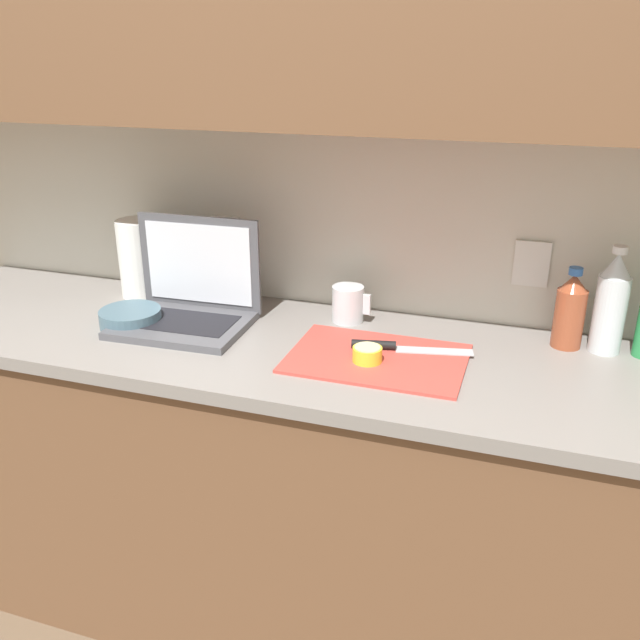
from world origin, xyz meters
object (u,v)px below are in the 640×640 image
object	(u,v)px
bottle_oil_tall	(611,304)
measuring_cup	(348,304)
knife	(390,346)
bottle_green_soda	(570,311)
laptop	(189,300)
cutting_board	(377,358)
lemon_half_cut	(367,354)
bowl_white	(131,318)
paper_towel_roll	(141,258)

from	to	relation	value
bottle_oil_tall	measuring_cup	size ratio (longest dim) A/B	2.52
knife	bottle_green_soda	world-z (taller)	bottle_green_soda
laptop	cutting_board	bearing A→B (deg)	-10.13
laptop	lemon_half_cut	bearing A→B (deg)	-13.55
measuring_cup	cutting_board	bearing A→B (deg)	-57.94
knife	bottle_oil_tall	xyz separation A→B (m)	(0.50, 0.18, 0.11)
bottle_oil_tall	bottle_green_soda	bearing A→B (deg)	-180.00
knife	bowl_white	distance (m)	0.71
cutting_board	bottle_oil_tall	distance (m)	0.58
bottle_oil_tall	bowl_white	world-z (taller)	bottle_oil_tall
laptop	knife	bearing A→B (deg)	-4.58
bottle_oil_tall	bowl_white	size ratio (longest dim) A/B	1.64
knife	paper_towel_roll	distance (m)	0.83
paper_towel_roll	laptop	bearing A→B (deg)	-31.87
laptop	bottle_oil_tall	distance (m)	1.08
laptop	cutting_board	distance (m)	0.55
laptop	cutting_board	xyz separation A→B (m)	(0.54, -0.07, -0.06)
bottle_oil_tall	laptop	bearing A→B (deg)	-171.66
measuring_cup	paper_towel_roll	distance (m)	0.65
knife	lemon_half_cut	xyz separation A→B (m)	(-0.04, -0.08, 0.01)
knife	bowl_white	bearing A→B (deg)	172.45
cutting_board	bottle_green_soda	distance (m)	0.50
laptop	bottle_oil_tall	world-z (taller)	laptop
measuring_cup	laptop	bearing A→B (deg)	-160.51
bowl_white	measuring_cup	bearing A→B (deg)	21.86
cutting_board	bottle_green_soda	bearing A→B (deg)	28.19
bottle_green_soda	measuring_cup	distance (m)	0.57
measuring_cup	bowl_white	world-z (taller)	measuring_cup
bottle_oil_tall	paper_towel_roll	bearing A→B (deg)	-179.68
bottle_green_soda	measuring_cup	size ratio (longest dim) A/B	1.94
laptop	measuring_cup	size ratio (longest dim) A/B	3.35
knife	bowl_white	world-z (taller)	bowl_white
cutting_board	lemon_half_cut	bearing A→B (deg)	-119.02
laptop	bottle_green_soda	size ratio (longest dim) A/B	1.73
lemon_half_cut	paper_towel_roll	bearing A→B (deg)	161.68
cutting_board	measuring_cup	bearing A→B (deg)	122.06
lemon_half_cut	cutting_board	bearing A→B (deg)	60.98
measuring_cup	bowl_white	xyz separation A→B (m)	(-0.55, -0.22, -0.03)
bowl_white	knife	bearing A→B (deg)	4.30
measuring_cup	bottle_green_soda	bearing A→B (deg)	1.22
measuring_cup	paper_towel_roll	world-z (taller)	paper_towel_roll
paper_towel_roll	lemon_half_cut	bearing A→B (deg)	-18.32
laptop	bowl_white	distance (m)	0.17
cutting_board	paper_towel_roll	xyz separation A→B (m)	(-0.78, 0.22, 0.11)
bottle_oil_tall	measuring_cup	bearing A→B (deg)	-178.94
cutting_board	knife	distance (m)	0.06
cutting_board	measuring_cup	distance (m)	0.26
cutting_board	measuring_cup	size ratio (longest dim) A/B	3.95
laptop	measuring_cup	distance (m)	0.43
cutting_board	knife	bearing A→B (deg)	68.63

